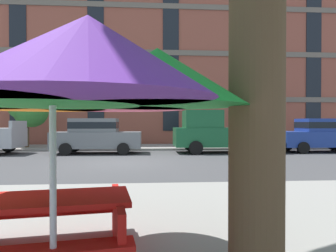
{
  "coord_description": "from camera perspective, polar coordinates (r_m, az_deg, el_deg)",
  "views": [
    {
      "loc": [
        0.91,
        -11.71,
        1.58
      ],
      "look_at": [
        1.96,
        3.2,
        1.4
      ],
      "focal_mm": 32.07,
      "sensor_mm": 36.0,
      "label": 1
    }
  ],
  "objects": [
    {
      "name": "ground_plane",
      "position": [
        11.85,
        -8.44,
        -6.98
      ],
      "size": [
        120.0,
        120.0,
        0.0
      ],
      "primitive_type": "plane",
      "color": "#424244"
    },
    {
      "name": "sidewalk_far",
      "position": [
        18.6,
        -6.82,
        -4.0
      ],
      "size": [
        56.0,
        3.6,
        0.12
      ],
      "primitive_type": "cube",
      "color": "gray",
      "rests_on": "ground"
    },
    {
      "name": "apartment_building",
      "position": [
        27.15,
        -5.98,
        10.91
      ],
      "size": [
        40.98,
        12.08,
        12.8
      ],
      "color": "#934C3D",
      "rests_on": "ground"
    },
    {
      "name": "sedan_gray",
      "position": [
        15.64,
        -13.44,
        -1.64
      ],
      "size": [
        4.4,
        1.98,
        1.78
      ],
      "color": "slate",
      "rests_on": "ground"
    },
    {
      "name": "pickup_green",
      "position": [
        15.87,
        9.56,
        -1.32
      ],
      "size": [
        5.1,
        2.12,
        2.2
      ],
      "color": "#195933",
      "rests_on": "ground"
    },
    {
      "name": "sedan_blue",
      "position": [
        17.99,
        26.96,
        -1.39
      ],
      "size": [
        4.4,
        1.98,
        1.78
      ],
      "color": "navy",
      "rests_on": "ground"
    },
    {
      "name": "street_tree_left",
      "position": [
        19.52,
        -25.18,
        2.77
      ],
      "size": [
        2.27,
        2.02,
        3.33
      ],
      "color": "brown",
      "rests_on": "ground"
    },
    {
      "name": "patio_umbrella",
      "position": [
        2.87,
        -21.1,
        9.0
      ],
      "size": [
        3.48,
        3.23,
        2.33
      ],
      "color": "silver",
      "rests_on": "ground"
    },
    {
      "name": "picnic_table",
      "position": [
        3.65,
        -22.36,
        -16.76
      ],
      "size": [
        2.01,
        1.77,
        0.77
      ],
      "color": "red",
      "rests_on": "ground"
    }
  ]
}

